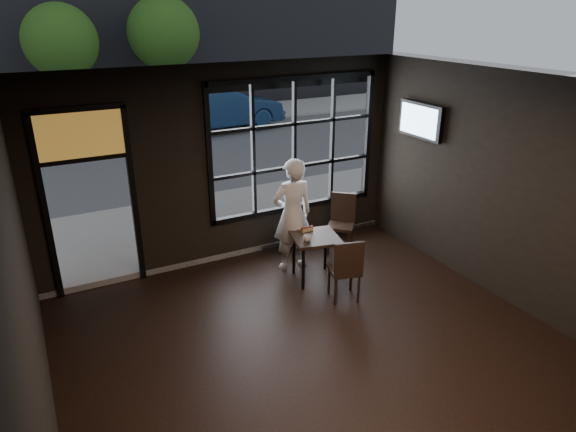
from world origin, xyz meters
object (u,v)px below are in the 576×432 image
navy_car (222,108)px  cafe_table (315,258)px  chair_near (344,268)px  man (292,215)px

navy_car → cafe_table: bearing=161.5°
chair_near → cafe_table: bearing=-66.7°
chair_near → navy_car: size_ratio=0.23×
cafe_table → navy_car: size_ratio=0.18×
cafe_table → man: man is taller
chair_near → navy_car: navy_car is taller
man → chair_near: bearing=103.6°
chair_near → navy_car: bearing=-86.3°
cafe_table → chair_near: bearing=-69.5°
man → navy_car: size_ratio=0.44×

